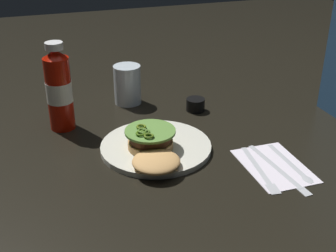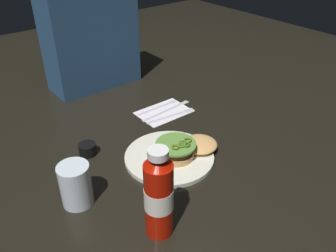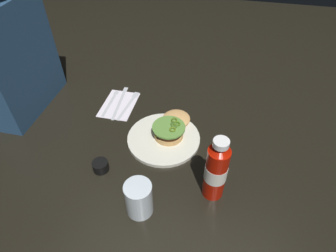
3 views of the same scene
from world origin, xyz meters
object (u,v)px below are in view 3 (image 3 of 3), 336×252
at_px(spoon_utensil, 112,99).
at_px(diner_person, 4,44).
at_px(butter_knife, 121,100).
at_px(condiment_cup, 101,166).
at_px(napkin, 119,105).
at_px(ketchup_bottle, 216,171).
at_px(fork_utensil, 130,102).
at_px(dinner_plate, 164,138).
at_px(water_glass, 139,199).
at_px(burger_sandwich, 172,126).

distance_m(spoon_utensil, diner_person, 0.43).
relative_size(butter_knife, diner_person, 0.37).
xyz_separation_m(condiment_cup, napkin, (0.33, 0.06, -0.02)).
xyz_separation_m(napkin, butter_knife, (0.03, 0.00, 0.00)).
bearing_deg(ketchup_bottle, fork_utensil, 46.56).
bearing_deg(napkin, dinner_plate, -124.60).
height_order(dinner_plate, fork_utensil, dinner_plate).
bearing_deg(water_glass, dinner_plate, -0.79).
bearing_deg(burger_sandwich, water_glass, 175.67).
bearing_deg(fork_utensil, diner_person, 102.91).
relative_size(dinner_plate, water_glass, 2.34).
bearing_deg(condiment_cup, water_glass, -124.28).
bearing_deg(dinner_plate, water_glass, 179.21).
distance_m(napkin, butter_knife, 0.03).
relative_size(ketchup_bottle, napkin, 1.24).
xyz_separation_m(condiment_cup, diner_person, (0.26, 0.42, 0.25)).
height_order(condiment_cup, fork_utensil, condiment_cup).
xyz_separation_m(burger_sandwich, butter_knife, (0.14, 0.25, -0.03)).
distance_m(butter_knife, spoon_utensil, 0.04).
relative_size(burger_sandwich, ketchup_bottle, 0.86).
relative_size(water_glass, butter_knife, 0.51).
xyz_separation_m(butter_knife, spoon_utensil, (0.00, 0.04, 0.00)).
bearing_deg(diner_person, condiment_cup, -121.33).
distance_m(condiment_cup, spoon_utensil, 0.37).
distance_m(napkin, fork_utensil, 0.05).
relative_size(water_glass, spoon_utensil, 0.63).
relative_size(condiment_cup, spoon_utensil, 0.29).
bearing_deg(dinner_plate, spoon_utensil, 55.13).
xyz_separation_m(burger_sandwich, spoon_utensil, (0.14, 0.29, -0.03)).
xyz_separation_m(ketchup_bottle, condiment_cup, (0.01, 0.36, -0.09)).
bearing_deg(ketchup_bottle, spoon_utensil, 51.18).
bearing_deg(butter_knife, spoon_utensil, 87.98).
bearing_deg(ketchup_bottle, water_glass, 117.51).
bearing_deg(water_glass, butter_knife, 25.41).
bearing_deg(spoon_utensil, butter_knife, -92.02).
relative_size(ketchup_bottle, fork_utensil, 1.18).
bearing_deg(spoon_utensil, water_glass, -151.14).
xyz_separation_m(butter_knife, diner_person, (-0.10, 0.36, 0.27)).
xyz_separation_m(water_glass, diner_person, (0.37, 0.59, 0.21)).
height_order(spoon_utensil, diner_person, diner_person).
relative_size(dinner_plate, condiment_cup, 5.04).
xyz_separation_m(spoon_utensil, diner_person, (-0.10, 0.33, 0.27)).
relative_size(condiment_cup, fork_utensil, 0.27).
height_order(fork_utensil, butter_knife, same).
height_order(water_glass, spoon_utensil, water_glass).
distance_m(ketchup_bottle, spoon_utensil, 0.60).
distance_m(condiment_cup, fork_utensil, 0.35).
bearing_deg(butter_knife, ketchup_bottle, -131.06).
bearing_deg(condiment_cup, napkin, 9.63).
distance_m(dinner_plate, water_glass, 0.29).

